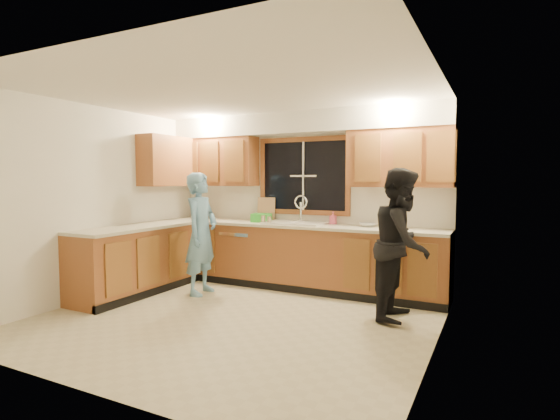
{
  "coord_description": "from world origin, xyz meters",
  "views": [
    {
      "loc": [
        2.6,
        -4.01,
        1.55
      ],
      "look_at": [
        0.24,
        0.65,
        1.18
      ],
      "focal_mm": 28.0,
      "sensor_mm": 36.0,
      "label": 1
    }
  ],
  "objects_px": {
    "stove": "(103,268)",
    "man": "(201,234)",
    "knife_block": "(207,212)",
    "bowl": "(368,225)",
    "sink": "(295,228)",
    "woman": "(402,244)",
    "dish_crate": "(261,218)",
    "dishwasher": "(244,255)",
    "soap_bottle": "(333,218)"
  },
  "relations": [
    {
      "from": "stove",
      "to": "man",
      "type": "distance_m",
      "value": 1.3
    },
    {
      "from": "man",
      "to": "knife_block",
      "type": "bearing_deg",
      "value": 25.85
    },
    {
      "from": "stove",
      "to": "bowl",
      "type": "relative_size",
      "value": 4.1
    },
    {
      "from": "stove",
      "to": "knife_block",
      "type": "xyz_separation_m",
      "value": [
        0.16,
        1.94,
        0.58
      ]
    },
    {
      "from": "sink",
      "to": "stove",
      "type": "bearing_deg",
      "value": -134.61
    },
    {
      "from": "woman",
      "to": "knife_block",
      "type": "height_order",
      "value": "woman"
    },
    {
      "from": "sink",
      "to": "stove",
      "type": "height_order",
      "value": "sink"
    },
    {
      "from": "knife_block",
      "to": "dish_crate",
      "type": "bearing_deg",
      "value": -40.79
    },
    {
      "from": "dishwasher",
      "to": "bowl",
      "type": "bearing_deg",
      "value": 2.62
    },
    {
      "from": "dishwasher",
      "to": "knife_block",
      "type": "xyz_separation_m",
      "value": [
        -0.79,
        0.13,
        0.62
      ]
    },
    {
      "from": "sink",
      "to": "bowl",
      "type": "relative_size",
      "value": 3.92
    },
    {
      "from": "dishwasher",
      "to": "dish_crate",
      "type": "distance_m",
      "value": 0.64
    },
    {
      "from": "stove",
      "to": "soap_bottle",
      "type": "relative_size",
      "value": 5.07
    },
    {
      "from": "man",
      "to": "woman",
      "type": "relative_size",
      "value": 0.98
    },
    {
      "from": "woman",
      "to": "knife_block",
      "type": "xyz_separation_m",
      "value": [
        -3.28,
        0.85,
        0.19
      ]
    },
    {
      "from": "dishwasher",
      "to": "sink",
      "type": "bearing_deg",
      "value": 0.99
    },
    {
      "from": "woman",
      "to": "soap_bottle",
      "type": "relative_size",
      "value": 9.43
    },
    {
      "from": "dish_crate",
      "to": "man",
      "type": "bearing_deg",
      "value": -115.89
    },
    {
      "from": "stove",
      "to": "dish_crate",
      "type": "bearing_deg",
      "value": 55.98
    },
    {
      "from": "dish_crate",
      "to": "soap_bottle",
      "type": "distance_m",
      "value": 1.07
    },
    {
      "from": "soap_bottle",
      "to": "bowl",
      "type": "bearing_deg",
      "value": -12.72
    },
    {
      "from": "soap_bottle",
      "to": "bowl",
      "type": "xyz_separation_m",
      "value": [
        0.53,
        -0.12,
        -0.06
      ]
    },
    {
      "from": "dishwasher",
      "to": "knife_block",
      "type": "height_order",
      "value": "knife_block"
    },
    {
      "from": "man",
      "to": "woman",
      "type": "height_order",
      "value": "woman"
    },
    {
      "from": "stove",
      "to": "woman",
      "type": "bearing_deg",
      "value": 17.65
    },
    {
      "from": "stove",
      "to": "knife_block",
      "type": "relative_size",
      "value": 4.13
    },
    {
      "from": "soap_bottle",
      "to": "woman",
      "type": "bearing_deg",
      "value": -38.88
    },
    {
      "from": "dish_crate",
      "to": "bowl",
      "type": "bearing_deg",
      "value": 2.13
    },
    {
      "from": "woman",
      "to": "bowl",
      "type": "height_order",
      "value": "woman"
    },
    {
      "from": "woman",
      "to": "soap_bottle",
      "type": "distance_m",
      "value": 1.48
    },
    {
      "from": "stove",
      "to": "dish_crate",
      "type": "height_order",
      "value": "dish_crate"
    },
    {
      "from": "dish_crate",
      "to": "woman",
      "type": "bearing_deg",
      "value": -18.64
    },
    {
      "from": "dish_crate",
      "to": "bowl",
      "type": "height_order",
      "value": "dish_crate"
    },
    {
      "from": "knife_block",
      "to": "dish_crate",
      "type": "relative_size",
      "value": 0.82
    },
    {
      "from": "man",
      "to": "woman",
      "type": "bearing_deg",
      "value": -93.84
    },
    {
      "from": "dish_crate",
      "to": "soap_bottle",
      "type": "xyz_separation_m",
      "value": [
        1.06,
        0.18,
        0.03
      ]
    },
    {
      "from": "dishwasher",
      "to": "bowl",
      "type": "relative_size",
      "value": 3.74
    },
    {
      "from": "sink",
      "to": "dish_crate",
      "type": "height_order",
      "value": "sink"
    },
    {
      "from": "stove",
      "to": "dishwasher",
      "type": "bearing_deg",
      "value": 62.31
    },
    {
      "from": "soap_bottle",
      "to": "dishwasher",
      "type": "bearing_deg",
      "value": -171.34
    },
    {
      "from": "man",
      "to": "dish_crate",
      "type": "relative_size",
      "value": 6.16
    },
    {
      "from": "dishwasher",
      "to": "man",
      "type": "distance_m",
      "value": 0.97
    },
    {
      "from": "sink",
      "to": "bowl",
      "type": "bearing_deg",
      "value": 3.97
    },
    {
      "from": "man",
      "to": "sink",
      "type": "bearing_deg",
      "value": -55.55
    },
    {
      "from": "dishwasher",
      "to": "woman",
      "type": "distance_m",
      "value": 2.63
    },
    {
      "from": "stove",
      "to": "soap_bottle",
      "type": "xyz_separation_m",
      "value": [
        2.3,
        2.02,
        0.56
      ]
    },
    {
      "from": "knife_block",
      "to": "dishwasher",
      "type": "bearing_deg",
      "value": -44.77
    },
    {
      "from": "soap_bottle",
      "to": "dish_crate",
      "type": "bearing_deg",
      "value": -170.44
    },
    {
      "from": "dish_crate",
      "to": "sink",
      "type": "bearing_deg",
      "value": -1.26
    },
    {
      "from": "sink",
      "to": "woman",
      "type": "bearing_deg",
      "value": -23.98
    }
  ]
}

